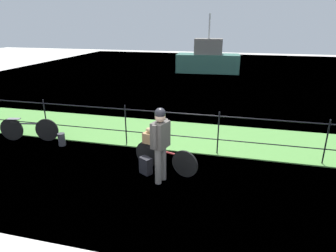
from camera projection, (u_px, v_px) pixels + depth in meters
The scene contains 12 objects.
ground_plane at pixel (146, 190), 6.09m from camera, with size 60.00×60.00×0.00m, color beige.
grass_strip at pixel (178, 135), 9.03m from camera, with size 27.00×2.40×0.03m, color #569342.
harbor_water at pixel (212, 78), 18.11m from camera, with size 30.00×30.00×0.00m, color slate.
iron_fence at pixel (170, 126), 7.84m from camera, with size 18.04×0.04×1.17m.
bicycle_main at pixel (165, 158), 6.78m from camera, with size 1.60×0.51×0.64m.
wooden_crate at pixel (151, 138), 6.81m from camera, with size 0.35×0.25×0.25m, color #A87F51.
terrier_dog at pixel (152, 130), 6.73m from camera, with size 0.32×0.21×0.18m.
cyclist_person at pixel (160, 139), 6.11m from camera, with size 0.36×0.52×1.68m.
backpack_on_paving at pixel (146, 166), 6.70m from camera, with size 0.28×0.18×0.40m, color black.
mooring_bollard at pixel (62, 139), 8.25m from camera, with size 0.20×0.20×0.36m, color #38383D.
bicycle_parked at pixel (29, 129), 8.53m from camera, with size 1.71×0.39×0.68m.
moored_boat_near at pixel (208, 60), 20.09m from camera, with size 4.36×1.96×3.86m.
Camera 1 is at (1.73, -5.01, 3.32)m, focal length 31.15 mm.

